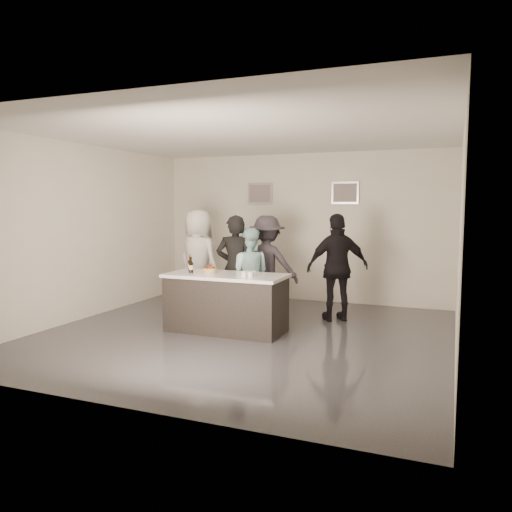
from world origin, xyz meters
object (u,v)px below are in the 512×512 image
at_px(beer_bottle_b, 191,265).
at_px(person_main_black, 235,268).
at_px(person_guest_back, 267,265).
at_px(person_guest_right, 338,267).
at_px(beer_bottle_a, 190,263).
at_px(person_guest_left, 198,260).
at_px(bar_counter, 226,303).
at_px(person_main_blue, 248,274).
at_px(cake, 210,271).

height_order(beer_bottle_b, person_main_black, person_main_black).
bearing_deg(person_guest_back, person_guest_right, 171.35).
xyz_separation_m(beer_bottle_b, person_guest_back, (0.68, 1.58, -0.14)).
distance_m(beer_bottle_a, beer_bottle_b, 0.23).
height_order(beer_bottle_b, person_guest_left, person_guest_left).
relative_size(beer_bottle_a, beer_bottle_b, 1.00).
xyz_separation_m(bar_counter, person_guest_left, (-1.16, 1.25, 0.49)).
relative_size(beer_bottle_a, person_guest_back, 0.15).
xyz_separation_m(bar_counter, person_main_blue, (0.01, 0.85, 0.34)).
relative_size(cake, person_guest_right, 0.11).
relative_size(person_main_blue, person_guest_left, 0.84).
xyz_separation_m(cake, person_guest_back, (0.37, 1.54, -0.05)).
bearing_deg(person_main_black, beer_bottle_b, 45.97).
relative_size(beer_bottle_b, person_guest_left, 0.14).
bearing_deg(beer_bottle_b, person_guest_back, 66.82).
distance_m(person_main_blue, person_guest_right, 1.52).
bearing_deg(cake, person_main_black, 82.74).
bearing_deg(cake, beer_bottle_b, -172.28).
xyz_separation_m(bar_counter, beer_bottle_b, (-0.56, -0.09, 0.58)).
xyz_separation_m(cake, person_guest_right, (1.70, 1.42, -0.03)).
xyz_separation_m(beer_bottle_b, person_guest_left, (-0.60, 1.34, -0.09)).
distance_m(bar_counter, person_guest_left, 1.78).
distance_m(beer_bottle_b, person_guest_left, 1.47).
distance_m(cake, person_guest_left, 1.58).
xyz_separation_m(person_main_blue, person_guest_back, (0.10, 0.64, 0.10)).
bearing_deg(beer_bottle_b, person_main_blue, 58.43).
bearing_deg(person_guest_right, person_guest_left, -28.64).
bearing_deg(cake, person_guest_right, 39.84).
distance_m(beer_bottle_a, person_guest_left, 1.24).
xyz_separation_m(person_main_blue, person_guest_left, (-1.18, 0.40, 0.15)).
relative_size(person_guest_left, person_guest_right, 1.03).
xyz_separation_m(bar_counter, beer_bottle_a, (-0.69, 0.11, 0.58)).
bearing_deg(cake, beer_bottle_a, 160.59).
height_order(bar_counter, beer_bottle_b, beer_bottle_b).
bearing_deg(beer_bottle_a, beer_bottle_b, -57.10).
distance_m(person_main_blue, person_guest_back, 0.65).
bearing_deg(beer_bottle_a, cake, -19.41).
bearing_deg(bar_counter, person_guest_right, 43.59).
bearing_deg(person_guest_left, cake, 143.04).
xyz_separation_m(cake, person_guest_left, (-0.90, 1.29, 0.00)).
height_order(beer_bottle_a, person_guest_back, person_guest_back).
bearing_deg(person_main_blue, bar_counter, 72.96).
bearing_deg(person_main_blue, beer_bottle_b, 42.33).
bearing_deg(person_guest_left, beer_bottle_a, 130.62).
height_order(bar_counter, person_main_black, person_main_black).
height_order(cake, person_main_blue, person_main_blue).
bearing_deg(person_guest_back, beer_bottle_b, 63.31).
relative_size(bar_counter, beer_bottle_a, 7.15).
height_order(beer_bottle_b, person_guest_back, person_guest_back).
distance_m(cake, person_guest_right, 2.21).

